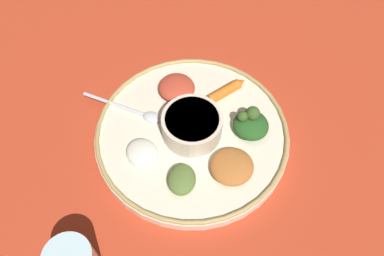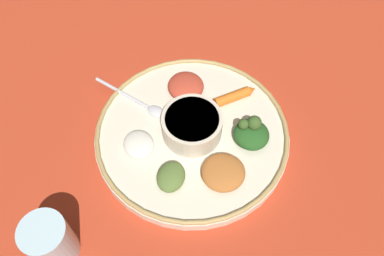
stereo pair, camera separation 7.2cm
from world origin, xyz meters
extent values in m
plane|color=#B7381E|center=(0.00, 0.00, 0.00)|extent=(2.40, 2.40, 0.00)
cylinder|color=beige|center=(0.00, 0.00, 0.01)|extent=(0.35, 0.35, 0.02)
torus|color=tan|center=(0.00, 0.00, 0.02)|extent=(0.35, 0.35, 0.01)
cylinder|color=beige|center=(0.00, 0.00, 0.04)|extent=(0.11, 0.11, 0.05)
cylinder|color=maroon|center=(0.00, 0.00, 0.06)|extent=(0.09, 0.09, 0.01)
ellipsoid|color=silver|center=(-0.05, -0.06, 0.02)|extent=(0.04, 0.04, 0.01)
cylinder|color=silver|center=(-0.10, -0.12, 0.02)|extent=(0.09, 0.10, 0.01)
ellipsoid|color=#23511E|center=(0.03, 0.10, 0.03)|extent=(0.08, 0.08, 0.03)
sphere|color=#23511E|center=(0.02, 0.11, 0.06)|extent=(0.02, 0.02, 0.02)
sphere|color=#385623|center=(0.02, 0.09, 0.06)|extent=(0.02, 0.02, 0.02)
sphere|color=#385623|center=(0.02, 0.11, 0.06)|extent=(0.03, 0.03, 0.03)
cylinder|color=orange|center=(-0.06, 0.08, 0.03)|extent=(0.04, 0.07, 0.02)
cone|color=orange|center=(-0.08, 0.12, 0.03)|extent=(0.02, 0.02, 0.02)
ellipsoid|color=#B73D28|center=(-0.10, 0.00, 0.03)|extent=(0.09, 0.09, 0.03)
ellipsoid|color=#567033|center=(0.09, -0.05, 0.03)|extent=(0.07, 0.07, 0.02)
ellipsoid|color=silver|center=(0.02, -0.10, 0.03)|extent=(0.07, 0.07, 0.02)
ellipsoid|color=#B2662D|center=(0.09, 0.04, 0.03)|extent=(0.09, 0.09, 0.03)
cylinder|color=silver|center=(0.18, -0.23, 0.05)|extent=(0.07, 0.07, 0.09)
cylinder|color=tan|center=(0.18, -0.23, 0.02)|extent=(0.06, 0.06, 0.04)
camera|label=1|loc=(0.37, -0.12, 0.64)|focal=38.23mm
camera|label=2|loc=(0.39, -0.05, 0.64)|focal=38.23mm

